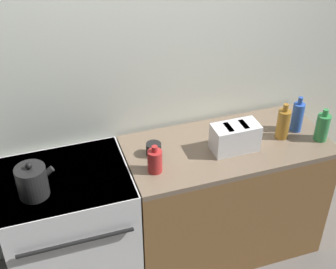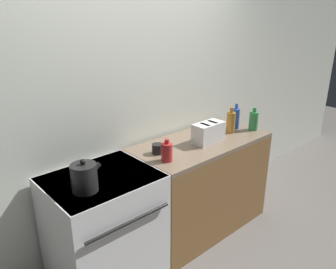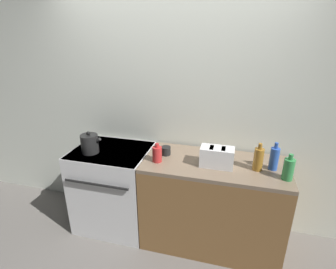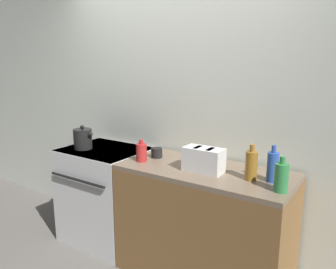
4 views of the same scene
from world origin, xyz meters
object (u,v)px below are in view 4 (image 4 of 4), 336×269
Objects in this scene: kettle at (83,139)px; bottle_amber at (251,165)px; bottle_blue at (273,167)px; bottle_red at (141,152)px; toaster at (204,160)px; bottle_green at (281,177)px; stove at (106,193)px; cup_black at (157,153)px.

bottle_amber is (1.61, 0.06, 0.01)m from kettle.
bottle_blue reaches higher than bottle_amber.
bottle_blue is 1.04m from bottle_red.
toaster is 1.16× the size of bottle_blue.
bottle_amber reaches higher than kettle.
bottle_amber reaches higher than bottle_green.
cup_black reaches higher than stove.
bottle_green reaches higher than stove.
cup_black is (-1.09, 0.19, -0.06)m from bottle_green.
bottle_amber reaches higher than cup_black.
toaster is (1.25, 0.04, -0.00)m from kettle.
cup_black is (0.75, 0.15, -0.06)m from kettle.
stove is at bearing -175.29° from cup_black.
toaster is at bearing 1.80° from kettle.
cup_black is (0.58, 0.05, 0.49)m from stove.
bottle_green is (0.59, -0.08, 0.00)m from toaster.
bottle_green reaches higher than kettle.
toaster is 3.12× the size of cup_black.
cup_black is at bearing 167.88° from toaster.
bottle_red is at bearing 178.67° from bottle_green.
bottle_amber reaches higher than bottle_red.
bottle_red is at bearing -175.14° from bottle_amber.
bottle_green reaches higher than bottle_red.
kettle is at bearing 179.05° from bottle_red.
bottle_amber is at bearing -5.51° from cup_black.
kettle is 0.71m from bottle_red.
bottle_green is (1.84, -0.04, -0.00)m from kettle.
bottle_red is 0.17m from cup_black.
cup_black is at bearing 174.49° from bottle_amber.
bottle_red is at bearing -174.65° from toaster.
cup_black is at bearing 11.19° from kettle.
toaster is at bearing -171.92° from bottle_blue.
toaster is 0.49m from bottle_blue.
cup_black is at bearing 75.81° from bottle_red.
bottle_green is at bearing -4.74° from stove.
toaster is 0.36m from bottle_amber.
cup_black is at bearing 4.71° from stove.
cup_black is at bearing 170.34° from bottle_green.
bottle_amber reaches higher than toaster.
toaster is 0.52m from cup_black.
bottle_amber is (0.36, 0.03, 0.01)m from toaster.
stove is 1.67m from bottle_blue.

